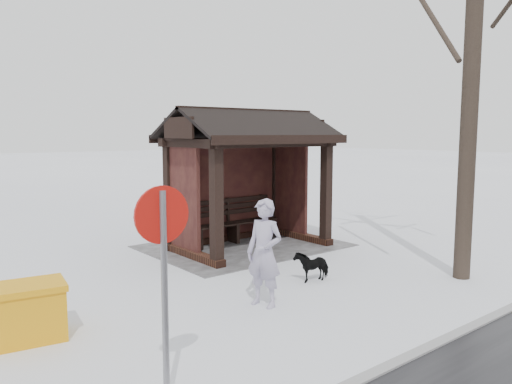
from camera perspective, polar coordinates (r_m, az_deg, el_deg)
ground at (r=11.26m, az=-0.74°, el=-6.38°), size 120.00×120.00×0.00m
kerb at (r=7.88m, az=25.48°, el=-12.81°), size 120.00×0.15×0.06m
trampled_patch at (r=11.41m, az=-1.36°, el=-6.16°), size 4.20×3.20×0.02m
bus_shelter at (r=11.10m, az=-1.26°, el=4.72°), size 3.60×2.40×3.09m
pedestrian at (r=7.40m, az=0.97°, el=-6.98°), size 0.54×0.67×1.61m
dog at (r=8.84m, az=6.39°, el=-8.33°), size 0.66×0.36×0.53m
grit_bin at (r=6.93m, az=-24.83°, el=-12.36°), size 1.02×0.78×0.72m
road_sign at (r=4.64m, az=-10.61°, el=-6.19°), size 0.54×0.09×2.09m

